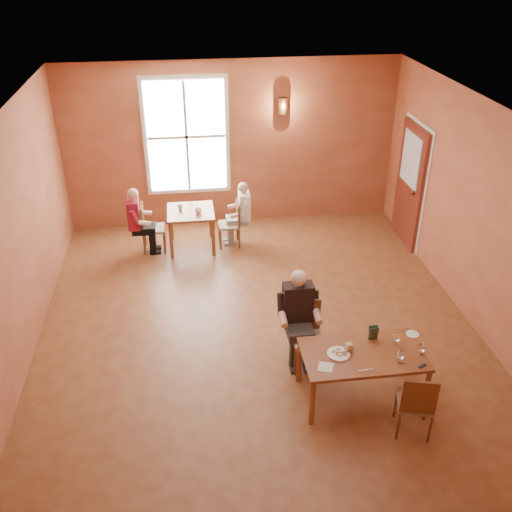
{
  "coord_description": "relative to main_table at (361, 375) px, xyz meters",
  "views": [
    {
      "loc": [
        -0.88,
        -6.39,
        4.81
      ],
      "look_at": [
        0.0,
        0.2,
        1.05
      ],
      "focal_mm": 40.0,
      "sensor_mm": 36.0,
      "label": 1
    }
  ],
  "objects": [
    {
      "name": "ground",
      "position": [
        -1.01,
        1.49,
        -0.33
      ],
      "size": [
        6.0,
        7.0,
        0.01
      ],
      "primitive_type": "cube",
      "color": "brown",
      "rests_on": "ground"
    },
    {
      "name": "wall_back",
      "position": [
        -1.01,
        4.99,
        1.17
      ],
      "size": [
        6.0,
        0.04,
        3.0
      ],
      "primitive_type": "cube",
      "color": "brown",
      "rests_on": "ground"
    },
    {
      "name": "wall_front",
      "position": [
        -1.01,
        -2.01,
        1.17
      ],
      "size": [
        6.0,
        0.04,
        3.0
      ],
      "primitive_type": "cube",
      "color": "brown",
      "rests_on": "ground"
    },
    {
      "name": "wall_left",
      "position": [
        -4.01,
        1.49,
        1.17
      ],
      "size": [
        0.04,
        7.0,
        3.0
      ],
      "primitive_type": "cube",
      "color": "brown",
      "rests_on": "ground"
    },
    {
      "name": "wall_right",
      "position": [
        1.99,
        1.49,
        1.17
      ],
      "size": [
        0.04,
        7.0,
        3.0
      ],
      "primitive_type": "cube",
      "color": "brown",
      "rests_on": "ground"
    },
    {
      "name": "ceiling",
      "position": [
        -1.01,
        1.49,
        2.67
      ],
      "size": [
        6.0,
        7.0,
        0.04
      ],
      "primitive_type": "cube",
      "color": "white",
      "rests_on": "wall_back"
    },
    {
      "name": "window",
      "position": [
        -1.81,
        4.94,
        1.37
      ],
      "size": [
        1.36,
        0.1,
        1.96
      ],
      "primitive_type": "cube",
      "color": "white",
      "rests_on": "wall_back"
    },
    {
      "name": "door",
      "position": [
        1.93,
        3.79,
        0.72
      ],
      "size": [
        0.12,
        1.04,
        2.1
      ],
      "primitive_type": "cube",
      "color": "maroon",
      "rests_on": "ground"
    },
    {
      "name": "wall_sconce",
      "position": [
        -0.11,
        4.89,
        1.87
      ],
      "size": [
        0.16,
        0.16,
        0.28
      ],
      "primitive_type": "cylinder",
      "color": "brown",
      "rests_on": "wall_back"
    },
    {
      "name": "main_table",
      "position": [
        0.0,
        0.0,
        0.0
      ],
      "size": [
        1.39,
        0.78,
        0.65
      ],
      "primitive_type": null,
      "color": "brown",
      "rests_on": "ground"
    },
    {
      "name": "chair_diner_main",
      "position": [
        -0.5,
        0.65,
        0.11
      ],
      "size": [
        0.38,
        0.38,
        0.87
      ],
      "primitive_type": null,
      "rotation": [
        0.0,
        0.0,
        3.14
      ],
      "color": "#402214",
      "rests_on": "ground"
    },
    {
      "name": "diner_main",
      "position": [
        -0.5,
        0.62,
        0.29
      ],
      "size": [
        0.49,
        0.49,
        1.23
      ],
      "primitive_type": null,
      "rotation": [
        0.0,
        0.0,
        3.14
      ],
      "color": "black",
      "rests_on": "ground"
    },
    {
      "name": "chair_empty",
      "position": [
        0.42,
        -0.58,
        0.09
      ],
      "size": [
        0.45,
        0.45,
        0.83
      ],
      "primitive_type": null,
      "rotation": [
        0.0,
        0.0,
        -0.27
      ],
      "color": "brown",
      "rests_on": "ground"
    },
    {
      "name": "plate_food",
      "position": [
        -0.29,
        0.01,
        0.34
      ],
      "size": [
        0.31,
        0.31,
        0.03
      ],
      "primitive_type": "cylinder",
      "rotation": [
        0.0,
        0.0,
        0.2
      ],
      "color": "white",
      "rests_on": "main_table"
    },
    {
      "name": "sandwich",
      "position": [
        -0.16,
        0.06,
        0.37
      ],
      "size": [
        0.09,
        0.09,
        0.09
      ],
      "primitive_type": "cube",
      "rotation": [
        0.0,
        0.0,
        0.25
      ],
      "color": "tan",
      "rests_on": "main_table"
    },
    {
      "name": "goblet_a",
      "position": [
        0.42,
        0.09,
        0.41
      ],
      "size": [
        0.08,
        0.08,
        0.17
      ],
      "primitive_type": null,
      "rotation": [
        0.0,
        0.0,
        -0.11
      ],
      "color": "white",
      "rests_on": "main_table"
    },
    {
      "name": "goblet_b",
      "position": [
        0.64,
        -0.12,
        0.41
      ],
      "size": [
        0.08,
        0.08,
        0.16
      ],
      "primitive_type": null,
      "rotation": [
        0.0,
        0.0,
        -0.39
      ],
      "color": "white",
      "rests_on": "main_table"
    },
    {
      "name": "goblet_c",
      "position": [
        0.35,
        -0.22,
        0.42
      ],
      "size": [
        0.09,
        0.09,
        0.18
      ],
      "primitive_type": null,
      "rotation": [
        0.0,
        0.0,
        0.25
      ],
      "color": "silver",
      "rests_on": "main_table"
    },
    {
      "name": "menu_stand",
      "position": [
        0.19,
        0.24,
        0.42
      ],
      "size": [
        0.11,
        0.06,
        0.18
      ],
      "primitive_type": "cube",
      "rotation": [
        0.0,
        0.0,
        0.06
      ],
      "color": "#253B2D",
      "rests_on": "main_table"
    },
    {
      "name": "knife",
      "position": [
        -0.06,
        -0.29,
        0.33
      ],
      "size": [
        0.18,
        0.02,
        0.0
      ],
      "primitive_type": "cube",
      "rotation": [
        0.0,
        0.0,
        0.05
      ],
      "color": "white",
      "rests_on": "main_table"
    },
    {
      "name": "napkin",
      "position": [
        -0.48,
        -0.18,
        0.33
      ],
      "size": [
        0.21,
        0.21,
        0.01
      ],
      "primitive_type": "cube",
      "rotation": [
        0.0,
        0.0,
        -0.36
      ],
      "color": "silver",
      "rests_on": "main_table"
    },
    {
      "name": "side_plate",
      "position": [
        0.68,
        0.26,
        0.33
      ],
      "size": [
        0.17,
        0.17,
        0.01
      ],
      "primitive_type": "cylinder",
      "rotation": [
        0.0,
        0.0,
        0.14
      ],
      "color": "white",
      "rests_on": "main_table"
    },
    {
      "name": "sunglasses",
      "position": [
        0.58,
        -0.3,
        0.33
      ],
      "size": [
        0.11,
        0.08,
        0.01
      ],
      "primitive_type": "cube",
      "rotation": [
        0.0,
        0.0,
        0.52
      ],
      "color": "black",
      "rests_on": "main_table"
    },
    {
      "name": "second_table",
      "position": [
        -1.82,
        4.01,
        0.02
      ],
      "size": [
        0.79,
        0.79,
        0.7
      ],
      "primitive_type": null,
      "color": "brown",
      "rests_on": "ground"
    },
    {
      "name": "chair_diner_white",
      "position": [
        -1.17,
        4.01,
        0.08
      ],
      "size": [
        0.36,
        0.36,
        0.81
      ],
      "primitive_type": null,
      "rotation": [
        0.0,
        0.0,
        1.57
      ],
      "color": "#49290E",
      "rests_on": "ground"
    },
    {
      "name": "diner_white",
      "position": [
        -1.14,
        4.01,
        0.22
      ],
      "size": [
        0.44,
        0.44,
        1.09
      ],
      "primitive_type": null,
      "rotation": [
        0.0,
        0.0,
        1.57
      ],
      "color": "silver",
      "rests_on": "ground"
    },
    {
      "name": "chair_diner_maroon",
      "position": [
        -2.47,
        4.01,
        0.1
      ],
      "size": [
        0.37,
        0.37,
        0.85
      ],
      "primitive_type": null,
      "rotation": [
        0.0,
        0.0,
        -1.57
      ],
      "color": "brown",
      "rests_on": "ground"
    },
    {
      "name": "diner_maroon",
      "position": [
        -2.5,
        4.01,
        0.25
      ],
      "size": [
        0.46,
        0.46,
        1.15
      ],
      "primitive_type": null,
      "rotation": [
        0.0,
        0.0,
        -1.57
      ],
      "color": "maroon",
      "rests_on": "ground"
    },
    {
      "name": "cup_a",
      "position": [
        -1.7,
        3.9,
        0.41
      ],
      "size": [
        0.13,
        0.13,
        0.09
      ],
      "primitive_type": "imported",
      "rotation": [
        0.0,
        0.0,
        -0.19
      ],
      "color": "white",
      "rests_on": "second_table"
    },
    {
      "name": "cup_b",
      "position": [
        -1.99,
        4.11,
        0.41
      ],
      "size": [
        0.11,
        0.11,
        0.08
      ],
      "primitive_type": "imported",
      "rotation": [
        0.0,
        0.0,
        0.2
      ],
      "color": "silver",
      "rests_on": "second_table"
    }
  ]
}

